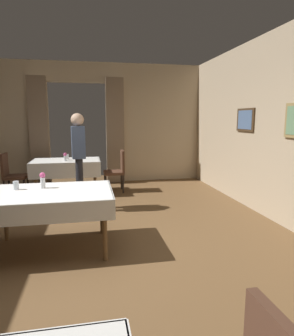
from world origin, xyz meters
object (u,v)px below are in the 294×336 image
chair_far_left (11,173)px  glass_mid_b (16,185)px  dining_table_far (66,165)px  flower_vase_mid (43,180)px  chair_far_right (117,169)px  dining_table_mid (50,198)px  flower_vase_far (65,156)px  glass_far_b (67,157)px  person_waiter_by_doorway (79,154)px

chair_far_left → glass_mid_b: (0.69, -2.58, 0.29)m
dining_table_far → flower_vase_mid: bearing=-92.0°
dining_table_far → glass_mid_b: (-0.41, -2.66, 0.16)m
dining_table_far → chair_far_right: bearing=1.4°
flower_vase_mid → dining_table_far: bearing=88.0°
chair_far_right → flower_vase_mid: size_ratio=4.56×
dining_table_mid → chair_far_left: bearing=112.0°
chair_far_right → flower_vase_far: size_ratio=5.34×
dining_table_far → flower_vase_mid: 2.65m
chair_far_right → dining_table_mid: bearing=-110.9°
glass_far_b → flower_vase_far: bearing=-94.0°
dining_table_mid → glass_far_b: glass_far_b is taller
flower_vase_mid → dining_table_mid: bearing=-62.6°
dining_table_mid → flower_vase_mid: (-0.10, 0.19, 0.19)m
dining_table_far → flower_vase_far: 0.25m
glass_mid_b → person_waiter_by_doorway: person_waiter_by_doorway is taller
chair_far_right → glass_mid_b: size_ratio=8.55×
dining_table_mid → dining_table_far: bearing=90.2°
flower_vase_far → dining_table_far: bearing=88.8°
dining_table_mid → glass_mid_b: size_ratio=13.96×
dining_table_far → flower_vase_mid: (-0.09, -2.64, 0.21)m
flower_vase_far → glass_far_b: 0.27m
dining_table_mid → chair_far_left: size_ratio=1.63×
flower_vase_mid → person_waiter_by_doorway: person_waiter_by_doorway is taller
dining_table_far → chair_far_left: (-1.10, -0.09, -0.13)m
chair_far_right → person_waiter_by_doorway: 1.59m
flower_vase_mid → glass_far_b: flower_vase_mid is taller
flower_vase_far → glass_mid_b: bearing=-99.2°
chair_far_left → glass_mid_b: 2.69m
chair_far_left → flower_vase_far: bearing=-3.3°
dining_table_far → glass_mid_b: bearing=-98.7°
glass_mid_b → glass_far_b: same height
chair_far_left → chair_far_right: (2.20, 0.11, 0.00)m
dining_table_far → chair_far_right: chair_far_right is taller
dining_table_mid → flower_vase_far: size_ratio=8.71×
flower_vase_far → glass_far_b: size_ratio=1.59×
flower_vase_mid → flower_vase_far: flower_vase_mid is taller
glass_mid_b → flower_vase_mid: bearing=3.8°
dining_table_mid → chair_far_right: chair_far_right is taller
chair_far_right → person_waiter_by_doorway: person_waiter_by_doorway is taller
glass_mid_b → person_waiter_by_doorway: bearing=62.8°
chair_far_left → glass_far_b: bearing=10.5°
chair_far_left → glass_mid_b: chair_far_left is taller
chair_far_left → chair_far_right: bearing=2.9°
dining_table_mid → chair_far_right: bearing=69.1°
chair_far_right → glass_far_b: chair_far_right is taller
dining_table_mid → glass_far_b: (0.01, 2.96, 0.13)m
person_waiter_by_doorway → glass_mid_b: bearing=-117.2°
flower_vase_mid → flower_vase_far: (0.09, 2.49, -0.02)m
dining_table_far → flower_vase_mid: flower_vase_mid is taller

